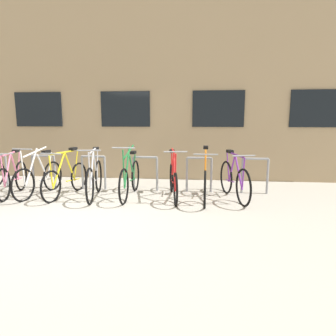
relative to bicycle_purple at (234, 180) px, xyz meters
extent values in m
plane|color=#B2ADA0|center=(-2.66, -1.43, -0.39)|extent=(42.00, 42.00, 0.00)
cube|color=tan|center=(-2.66, 5.58, 2.02)|extent=(28.00, 7.62, 4.81)
cube|color=black|center=(-5.06, 1.75, 1.46)|extent=(1.30, 0.04, 0.91)
cube|color=black|center=(-2.66, 1.75, 1.46)|extent=(1.30, 0.04, 0.91)
cube|color=black|center=(-0.26, 1.75, 1.46)|extent=(1.30, 0.04, 0.91)
cube|color=black|center=(2.14, 1.75, 1.46)|extent=(1.30, 0.04, 0.91)
cylinder|color=gray|center=(-5.24, 0.47, -0.01)|extent=(0.05, 0.05, 0.76)
cylinder|color=gray|center=(-4.58, 0.47, -0.01)|extent=(0.05, 0.05, 0.76)
cylinder|color=gray|center=(-4.04, 0.47, -0.01)|extent=(0.05, 0.05, 0.76)
cylinder|color=gray|center=(-4.31, 0.47, 0.37)|extent=(0.53, 0.05, 0.05)
cylinder|color=gray|center=(-3.38, 0.47, -0.01)|extent=(0.05, 0.05, 0.76)
cylinder|color=gray|center=(-2.84, 0.47, -0.01)|extent=(0.05, 0.05, 0.76)
cylinder|color=gray|center=(-3.11, 0.47, 0.37)|extent=(0.53, 0.05, 0.05)
cylinder|color=gray|center=(-2.18, 0.47, -0.01)|extent=(0.05, 0.05, 0.76)
cylinder|color=gray|center=(-1.64, 0.47, -0.01)|extent=(0.05, 0.05, 0.76)
cylinder|color=gray|center=(-1.91, 0.47, 0.37)|extent=(0.53, 0.05, 0.05)
cylinder|color=gray|center=(-0.98, 0.47, -0.01)|extent=(0.05, 0.05, 0.76)
cylinder|color=gray|center=(-0.44, 0.47, -0.01)|extent=(0.05, 0.05, 0.76)
cylinder|color=gray|center=(-0.71, 0.47, 0.37)|extent=(0.53, 0.05, 0.05)
cylinder|color=gray|center=(0.22, 0.47, -0.01)|extent=(0.05, 0.05, 0.76)
cylinder|color=gray|center=(0.76, 0.47, -0.01)|extent=(0.05, 0.05, 0.76)
cylinder|color=gray|center=(0.49, 0.47, 0.37)|extent=(0.53, 0.05, 0.05)
torus|color=black|center=(-0.12, 0.47, -0.04)|extent=(0.21, 0.71, 0.72)
torus|color=black|center=(0.12, -0.47, -0.04)|extent=(0.21, 0.71, 0.72)
cylinder|color=#722D99|center=(0.05, -0.21, 0.21)|extent=(0.15, 0.46, 0.63)
cylinder|color=#722D99|center=(-0.04, 0.15, 0.21)|extent=(0.12, 0.34, 0.63)
cylinder|color=#722D99|center=(0.02, -0.07, 0.52)|extent=(0.22, 0.73, 0.04)
cylinder|color=#722D99|center=(-0.06, 0.23, -0.07)|extent=(0.14, 0.48, 0.08)
cylinder|color=#722D99|center=(-0.10, 0.38, 0.24)|extent=(0.07, 0.20, 0.57)
cylinder|color=#722D99|center=(0.11, -0.45, 0.24)|extent=(0.05, 0.08, 0.56)
cube|color=black|center=(-0.07, 0.30, 0.55)|extent=(0.15, 0.22, 0.06)
cylinder|color=gray|center=(0.11, -0.43, 0.55)|extent=(0.43, 0.13, 0.03)
torus|color=black|center=(-4.02, 0.32, -0.07)|extent=(0.12, 0.67, 0.68)
torus|color=black|center=(-4.14, -0.63, -0.07)|extent=(0.12, 0.67, 0.68)
cylinder|color=silver|center=(-4.10, -0.37, 0.25)|extent=(0.09, 0.46, 0.74)
cylinder|color=silver|center=(-4.06, 0.00, 0.18)|extent=(0.08, 0.33, 0.61)
cylinder|color=silver|center=(-4.09, -0.22, 0.54)|extent=(0.13, 0.74, 0.17)
cylinder|color=silver|center=(-4.05, 0.08, -0.09)|extent=(0.08, 0.48, 0.07)
cylinder|color=silver|center=(-4.03, 0.23, 0.20)|extent=(0.05, 0.20, 0.55)
cylinder|color=silver|center=(-4.13, -0.61, 0.27)|extent=(0.04, 0.08, 0.68)
cube|color=black|center=(-4.04, 0.14, 0.51)|extent=(0.12, 0.21, 0.06)
cylinder|color=gray|center=(-4.13, -0.58, 0.64)|extent=(0.44, 0.08, 0.03)
torus|color=black|center=(-3.42, 0.36, -0.08)|extent=(0.12, 0.65, 0.65)
torus|color=black|center=(-3.55, -0.65, -0.08)|extent=(0.12, 0.65, 0.65)
cylinder|color=yellow|center=(-3.51, -0.38, 0.20)|extent=(0.10, 0.49, 0.68)
cylinder|color=yellow|center=(-3.46, 0.02, 0.21)|extent=(0.08, 0.37, 0.69)
cylinder|color=yellow|center=(-3.49, -0.21, 0.54)|extent=(0.14, 0.80, 0.05)
cylinder|color=yellow|center=(-3.45, 0.11, -0.10)|extent=(0.09, 0.51, 0.07)
cylinder|color=yellow|center=(-3.43, 0.27, 0.23)|extent=(0.05, 0.20, 0.63)
cylinder|color=yellow|center=(-3.55, -0.63, 0.22)|extent=(0.04, 0.08, 0.61)
cube|color=black|center=(-3.44, 0.19, 0.57)|extent=(0.13, 0.21, 0.06)
cylinder|color=gray|center=(-3.54, -0.61, 0.56)|extent=(0.44, 0.08, 0.03)
torus|color=black|center=(-2.94, 0.31, -0.04)|extent=(0.17, 0.72, 0.72)
torus|color=black|center=(-2.76, -0.68, -0.04)|extent=(0.17, 0.72, 0.72)
cylinder|color=#B7B7BC|center=(-2.81, -0.41, 0.25)|extent=(0.12, 0.48, 0.72)
cylinder|color=#B7B7BC|center=(-2.88, -0.03, 0.23)|extent=(0.10, 0.35, 0.67)
cylinder|color=#B7B7BC|center=(-2.84, -0.25, 0.58)|extent=(0.17, 0.77, 0.08)
cylinder|color=#B7B7BC|center=(-2.89, 0.06, -0.07)|extent=(0.11, 0.50, 0.08)
cylinder|color=#B7B7BC|center=(-2.92, 0.22, 0.26)|extent=(0.06, 0.20, 0.61)
cylinder|color=#B7B7BC|center=(-2.77, -0.65, 0.28)|extent=(0.04, 0.08, 0.65)
cube|color=black|center=(-2.91, 0.13, 0.59)|extent=(0.13, 0.21, 0.06)
cylinder|color=gray|center=(-2.77, -0.63, 0.63)|extent=(0.44, 0.10, 0.03)
torus|color=black|center=(-0.57, 0.38, -0.05)|extent=(0.05, 0.71, 0.71)
torus|color=black|center=(-0.60, -0.66, -0.05)|extent=(0.05, 0.71, 0.71)
cylinder|color=orange|center=(-0.59, -0.37, 0.23)|extent=(0.05, 0.50, 0.68)
cylinder|color=orange|center=(-0.58, 0.03, 0.25)|extent=(0.04, 0.37, 0.72)
cylinder|color=orange|center=(-0.59, -0.21, 0.58)|extent=(0.05, 0.81, 0.08)
cylinder|color=orange|center=(-0.58, 0.12, -0.08)|extent=(0.03, 0.52, 0.07)
cylinder|color=orange|center=(-0.58, 0.29, 0.28)|extent=(0.03, 0.20, 0.66)
cylinder|color=orange|center=(-0.59, -0.63, 0.25)|extent=(0.03, 0.08, 0.61)
cube|color=black|center=(-0.58, 0.20, 0.63)|extent=(0.10, 0.20, 0.06)
cylinder|color=gray|center=(-0.59, -0.61, 0.58)|extent=(0.44, 0.03, 0.03)
torus|color=black|center=(-4.75, 0.27, -0.07)|extent=(0.19, 0.67, 0.68)
torus|color=black|center=(-4.53, -0.67, -0.07)|extent=(0.19, 0.67, 0.68)
cylinder|color=pink|center=(-4.59, -0.41, 0.20)|extent=(0.14, 0.46, 0.65)
cylinder|color=pink|center=(-4.67, -0.06, 0.19)|extent=(0.11, 0.33, 0.63)
cylinder|color=pink|center=(-4.63, -0.26, 0.51)|extent=(0.20, 0.72, 0.05)
cylinder|color=pink|center=(-4.69, 0.03, -0.09)|extent=(0.13, 0.48, 0.07)
cylinder|color=pink|center=(-4.73, 0.18, 0.21)|extent=(0.07, 0.20, 0.57)
cylinder|color=pink|center=(-4.54, -0.64, 0.22)|extent=(0.04, 0.08, 0.58)
cube|color=black|center=(-4.71, 0.09, 0.53)|extent=(0.14, 0.22, 0.06)
cylinder|color=gray|center=(-4.54, -0.62, 0.55)|extent=(0.43, 0.12, 0.03)
torus|color=black|center=(-1.32, 0.47, -0.08)|extent=(0.15, 0.64, 0.65)
torus|color=black|center=(-1.14, -0.60, -0.08)|extent=(0.15, 0.64, 0.65)
cylinder|color=red|center=(-1.19, -0.30, 0.23)|extent=(0.12, 0.52, 0.74)
cylinder|color=red|center=(-1.26, 0.12, 0.19)|extent=(0.10, 0.39, 0.65)
cylinder|color=red|center=(-1.22, -0.13, 0.55)|extent=(0.18, 0.85, 0.12)
cylinder|color=red|center=(-1.27, 0.21, -0.11)|extent=(0.11, 0.54, 0.07)
cylinder|color=red|center=(-1.30, 0.38, 0.21)|extent=(0.06, 0.20, 0.60)
cylinder|color=red|center=(-1.14, -0.57, 0.25)|extent=(0.04, 0.08, 0.68)
cube|color=black|center=(-1.29, 0.30, 0.54)|extent=(0.13, 0.21, 0.06)
cylinder|color=gray|center=(-1.14, -0.55, 0.62)|extent=(0.44, 0.10, 0.03)
torus|color=black|center=(-2.13, 0.47, -0.05)|extent=(0.04, 0.71, 0.70)
torus|color=black|center=(-2.13, -0.59, -0.05)|extent=(0.04, 0.71, 0.70)
cylinder|color=#1E7238|center=(-2.13, -0.30, 0.27)|extent=(0.04, 0.51, 0.77)
cylinder|color=#1E7238|center=(-2.13, 0.11, 0.18)|extent=(0.04, 0.38, 0.59)
cylinder|color=#1E7238|center=(-2.13, -0.13, 0.56)|extent=(0.04, 0.84, 0.22)
cylinder|color=#1E7238|center=(-2.13, 0.20, -0.08)|extent=(0.03, 0.53, 0.07)
cylinder|color=#1E7238|center=(-2.13, 0.38, 0.21)|extent=(0.03, 0.20, 0.53)
cylinder|color=#1E7238|center=(-2.13, -0.57, 0.30)|extent=(0.03, 0.08, 0.71)
cube|color=black|center=(-2.13, 0.29, 0.50)|extent=(0.10, 0.20, 0.06)
cylinder|color=gray|center=(-2.13, -0.54, 0.68)|extent=(0.44, 0.03, 0.03)
camera|label=1|loc=(-0.70, -5.93, 1.23)|focal=31.50mm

